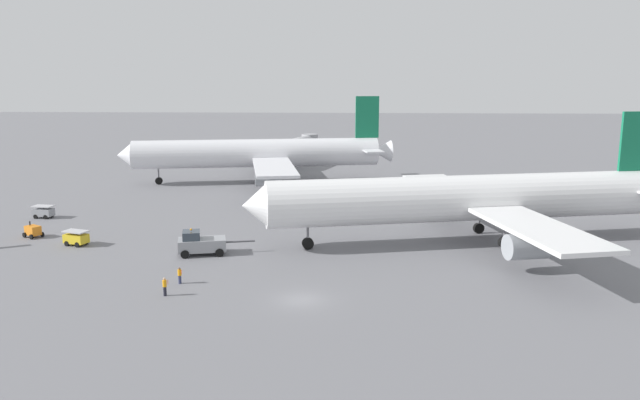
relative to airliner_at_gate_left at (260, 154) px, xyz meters
The scene contains 10 objects.
ground_plane 62.63m from the airliner_at_gate_left, 78.27° to the right, with size 600.00×600.00×0.00m, color slate.
airliner_at_gate_left is the anchor object (origin of this frame).
airliner_being_pushed 50.93m from the airliner_at_gate_left, 52.98° to the right, with size 51.61×43.16×15.00m.
pushback_tug 47.89m from the airliner_at_gate_left, 89.29° to the right, with size 8.37×3.91×2.95m.
gse_baggage_cart_trailing 47.33m from the airliner_at_gate_left, 108.08° to the right, with size 3.08×2.34×1.71m.
gse_baggage_cart_near_cluster 40.49m from the airliner_at_gate_left, 129.15° to the right, with size 2.90×1.90×1.71m.
gse_gpu_cart_small 46.95m from the airliner_at_gate_left, 117.32° to the right, with size 2.63×2.46×1.90m.
ground_crew_marshaller_foreground 57.62m from the airliner_at_gate_left, 89.00° to the right, with size 0.43×0.40×1.57m.
ground_crew_ramp_agent_by_cones 60.91m from the airliner_at_gate_left, 89.43° to the right, with size 0.50×0.36×1.67m.
jet_bridge 25.37m from the airliner_at_gate_left, 79.66° to the left, with size 9.32×21.45×6.08m.
Camera 1 is at (4.32, -50.14, 18.75)m, focal length 34.38 mm.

